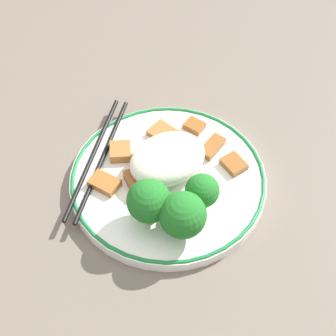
% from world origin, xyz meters
% --- Properties ---
extents(ground_plane, '(3.00, 3.00, 0.00)m').
position_xyz_m(ground_plane, '(0.00, 0.00, 0.00)').
color(ground_plane, '#665B51').
extents(plate, '(0.24, 0.24, 0.02)m').
position_xyz_m(plate, '(0.00, 0.00, 0.01)').
color(plate, white).
rests_on(plate, ground_plane).
extents(rice_mound, '(0.10, 0.08, 0.04)m').
position_xyz_m(rice_mound, '(0.01, 0.01, 0.03)').
color(rice_mound, white).
rests_on(rice_mound, plate).
extents(broccoli_back_left, '(0.05, 0.05, 0.06)m').
position_xyz_m(broccoli_back_left, '(-0.05, -0.04, 0.05)').
color(broccoli_back_left, '#72AD4C').
rests_on(broccoli_back_left, plate).
extents(broccoli_back_center, '(0.05, 0.05, 0.06)m').
position_xyz_m(broccoli_back_center, '(-0.03, -0.07, 0.05)').
color(broccoli_back_center, '#72AD4C').
rests_on(broccoli_back_center, plate).
extents(broccoli_back_right, '(0.04, 0.04, 0.05)m').
position_xyz_m(broccoli_back_right, '(0.01, -0.06, 0.05)').
color(broccoli_back_right, '#72AD4C').
rests_on(broccoli_back_right, plate).
extents(meat_near_front, '(0.04, 0.04, 0.01)m').
position_xyz_m(meat_near_front, '(0.03, 0.06, 0.02)').
color(meat_near_front, '#9E6633').
rests_on(meat_near_front, plate).
extents(meat_near_left, '(0.03, 0.02, 0.01)m').
position_xyz_m(meat_near_left, '(-0.01, 0.04, 0.02)').
color(meat_near_left, brown).
rests_on(meat_near_left, plate).
extents(meat_near_right, '(0.03, 0.03, 0.01)m').
position_xyz_m(meat_near_right, '(0.07, 0.05, 0.02)').
color(meat_near_right, brown).
rests_on(meat_near_right, plate).
extents(meat_near_back, '(0.03, 0.04, 0.01)m').
position_xyz_m(meat_near_back, '(-0.04, 0.01, 0.02)').
color(meat_near_back, brown).
rests_on(meat_near_back, plate).
extents(meat_on_rice_edge, '(0.04, 0.04, 0.01)m').
position_xyz_m(meat_on_rice_edge, '(-0.07, 0.03, 0.02)').
color(meat_on_rice_edge, '#995B28').
rests_on(meat_on_rice_edge, plate).
extents(meat_mid_left, '(0.04, 0.04, 0.01)m').
position_xyz_m(meat_mid_left, '(-0.03, 0.06, 0.02)').
color(meat_mid_left, '#9E6633').
rests_on(meat_mid_left, plate).
extents(meat_mid_right, '(0.04, 0.03, 0.01)m').
position_xyz_m(meat_mid_right, '(0.07, 0.01, 0.02)').
color(meat_mid_right, brown).
rests_on(meat_mid_right, plate).
extents(meat_far_scatter, '(0.03, 0.03, 0.01)m').
position_xyz_m(meat_far_scatter, '(0.08, -0.03, 0.02)').
color(meat_far_scatter, brown).
rests_on(meat_far_scatter, plate).
extents(chopsticks, '(0.16, 0.15, 0.01)m').
position_xyz_m(chopsticks, '(-0.06, 0.07, 0.02)').
color(chopsticks, black).
rests_on(chopsticks, plate).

